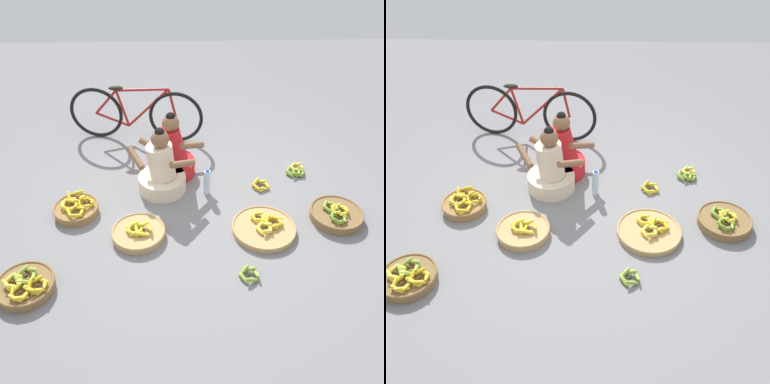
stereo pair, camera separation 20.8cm
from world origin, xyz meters
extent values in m
plane|color=slate|center=(0.00, 0.00, 0.00)|extent=(10.00, 10.00, 0.00)
cylinder|color=beige|center=(-0.31, 0.30, 0.09)|extent=(0.52, 0.52, 0.18)
cylinder|color=beige|center=(-0.31, 0.30, 0.37)|extent=(0.38, 0.36, 0.41)
sphere|color=brown|center=(-0.31, 0.30, 0.65)|extent=(0.19, 0.19, 0.19)
sphere|color=black|center=(-0.31, 0.30, 0.73)|extent=(0.10, 0.10, 0.10)
cylinder|color=brown|center=(-0.57, 0.26, 0.45)|extent=(0.22, 0.30, 0.16)
cylinder|color=brown|center=(-0.09, 0.14, 0.45)|extent=(0.29, 0.24, 0.16)
cylinder|color=red|center=(-0.20, 0.60, 0.09)|extent=(0.52, 0.52, 0.18)
cylinder|color=red|center=(-0.20, 0.60, 0.38)|extent=(0.37, 0.29, 0.45)
sphere|color=brown|center=(-0.20, 0.60, 0.66)|extent=(0.19, 0.19, 0.19)
sphere|color=black|center=(-0.20, 0.60, 0.74)|extent=(0.10, 0.10, 0.10)
cylinder|color=brown|center=(-0.41, 0.47, 0.46)|extent=(0.31, 0.20, 0.16)
cylinder|color=brown|center=(0.02, 0.47, 0.46)|extent=(0.29, 0.23, 0.16)
torus|color=black|center=(-1.16, 1.45, 0.34)|extent=(0.68, 0.14, 0.68)
torus|color=black|center=(-0.15, 1.30, 0.34)|extent=(0.68, 0.14, 0.68)
cylinder|color=maroon|center=(-0.49, 1.35, 0.45)|extent=(0.55, 0.11, 0.55)
cylinder|color=maroon|center=(-0.81, 1.40, 0.43)|extent=(0.15, 0.05, 0.49)
cylinder|color=maroon|center=(-0.55, 1.36, 0.69)|extent=(0.65, 0.13, 0.08)
cylinder|color=maroon|center=(-0.96, 1.42, 0.27)|extent=(0.42, 0.09, 0.18)
cylinder|color=maroon|center=(-1.02, 1.43, 0.50)|extent=(0.32, 0.08, 0.35)
cylinder|color=maroon|center=(-0.19, 1.31, 0.53)|extent=(0.11, 0.05, 0.38)
ellipsoid|color=black|center=(-0.87, 1.41, 0.70)|extent=(0.18, 0.08, 0.05)
cylinder|color=tan|center=(0.70, -0.40, 0.03)|extent=(0.62, 0.62, 0.05)
torus|color=tan|center=(0.70, -0.40, 0.05)|extent=(0.63, 0.63, 0.02)
ellipsoid|color=gold|center=(0.86, -0.35, 0.08)|extent=(0.07, 0.15, 0.07)
ellipsoid|color=gold|center=(0.83, -0.31, 0.08)|extent=(0.15, 0.10, 0.07)
ellipsoid|color=gold|center=(0.78, -0.30, 0.08)|extent=(0.15, 0.09, 0.06)
ellipsoid|color=gold|center=(0.74, -0.34, 0.09)|extent=(0.10, 0.15, 0.09)
ellipsoid|color=gold|center=(0.74, -0.39, 0.08)|extent=(0.10, 0.15, 0.06)
ellipsoid|color=gold|center=(0.77, -0.42, 0.08)|extent=(0.15, 0.10, 0.06)
ellipsoid|color=gold|center=(0.83, -0.42, 0.08)|extent=(0.15, 0.11, 0.07)
sphere|color=#382D19|center=(0.80, -0.36, 0.08)|extent=(0.03, 0.03, 0.03)
ellipsoid|color=yellow|center=(0.71, -0.30, 0.08)|extent=(0.06, 0.13, 0.06)
ellipsoid|color=yellow|center=(0.67, -0.24, 0.08)|extent=(0.12, 0.05, 0.07)
ellipsoid|color=yellow|center=(0.62, -0.26, 0.08)|extent=(0.10, 0.12, 0.06)
ellipsoid|color=yellow|center=(0.62, -0.31, 0.08)|extent=(0.09, 0.13, 0.07)
ellipsoid|color=yellow|center=(0.67, -0.34, 0.08)|extent=(0.13, 0.05, 0.08)
sphere|color=#382D19|center=(0.66, -0.29, 0.08)|extent=(0.03, 0.03, 0.03)
ellipsoid|color=yellow|center=(0.75, -0.45, 0.08)|extent=(0.05, 0.13, 0.07)
ellipsoid|color=yellow|center=(0.72, -0.40, 0.09)|extent=(0.13, 0.10, 0.09)
ellipsoid|color=yellow|center=(0.66, -0.41, 0.08)|extent=(0.12, 0.12, 0.07)
ellipsoid|color=yellow|center=(0.65, -0.48, 0.08)|extent=(0.10, 0.13, 0.06)
ellipsoid|color=yellow|center=(0.72, -0.50, 0.09)|extent=(0.14, 0.09, 0.08)
sphere|color=#382D19|center=(0.70, -0.45, 0.08)|extent=(0.04, 0.04, 0.04)
cylinder|color=brown|center=(-1.45, -1.06, 0.04)|extent=(0.49, 0.49, 0.08)
torus|color=brown|center=(-1.45, -1.06, 0.08)|extent=(0.50, 0.50, 0.02)
ellipsoid|color=gold|center=(-1.27, -1.09, 0.11)|extent=(0.06, 0.15, 0.08)
ellipsoid|color=gold|center=(-1.30, -1.05, 0.11)|extent=(0.14, 0.10, 0.06)
ellipsoid|color=gold|center=(-1.35, -1.05, 0.11)|extent=(0.15, 0.09, 0.08)
ellipsoid|color=gold|center=(-1.39, -1.09, 0.11)|extent=(0.06, 0.15, 0.09)
ellipsoid|color=gold|center=(-1.36, -1.16, 0.12)|extent=(0.14, 0.09, 0.09)
ellipsoid|color=gold|center=(-1.31, -1.16, 0.12)|extent=(0.15, 0.08, 0.09)
sphere|color=#382D19|center=(-1.33, -1.10, 0.11)|extent=(0.03, 0.03, 0.03)
ellipsoid|color=#8CAD38|center=(-1.38, -0.99, 0.12)|extent=(0.07, 0.17, 0.09)
ellipsoid|color=#8CAD38|center=(-1.42, -0.94, 0.12)|extent=(0.16, 0.10, 0.10)
ellipsoid|color=#8CAD38|center=(-1.50, -0.95, 0.11)|extent=(0.14, 0.14, 0.08)
ellipsoid|color=#8CAD38|center=(-1.51, -1.04, 0.11)|extent=(0.13, 0.15, 0.09)
ellipsoid|color=#8CAD38|center=(-1.44, -1.07, 0.12)|extent=(0.16, 0.07, 0.09)
sphere|color=#382D19|center=(-1.45, -1.00, 0.11)|extent=(0.03, 0.03, 0.03)
ellipsoid|color=yellow|center=(-1.48, -1.06, 0.12)|extent=(0.04, 0.13, 0.09)
ellipsoid|color=yellow|center=(-1.52, -1.00, 0.11)|extent=(0.14, 0.07, 0.07)
ellipsoid|color=yellow|center=(-1.58, -1.02, 0.11)|extent=(0.12, 0.12, 0.07)
ellipsoid|color=yellow|center=(-1.58, -1.10, 0.11)|extent=(0.12, 0.13, 0.08)
ellipsoid|color=yellow|center=(-1.53, -1.12, 0.12)|extent=(0.14, 0.05, 0.09)
sphere|color=#382D19|center=(-1.54, -1.06, 0.11)|extent=(0.04, 0.04, 0.04)
ellipsoid|color=yellow|center=(-1.40, -1.19, 0.11)|extent=(0.06, 0.14, 0.06)
ellipsoid|color=yellow|center=(-1.41, -1.13, 0.11)|extent=(0.12, 0.12, 0.08)
ellipsoid|color=yellow|center=(-1.50, -1.13, 0.11)|extent=(0.12, 0.12, 0.08)
ellipsoid|color=yellow|center=(-1.51, -1.17, 0.11)|extent=(0.05, 0.14, 0.08)
ellipsoid|color=yellow|center=(-1.48, -1.23, 0.11)|extent=(0.14, 0.08, 0.07)
ellipsoid|color=yellow|center=(-1.43, -1.23, 0.11)|extent=(0.14, 0.09, 0.08)
sphere|color=#382D19|center=(-1.45, -1.18, 0.11)|extent=(0.03, 0.03, 0.03)
cylinder|color=tan|center=(-0.53, -0.44, 0.04)|extent=(0.51, 0.51, 0.07)
torus|color=tan|center=(-0.53, -0.44, 0.07)|extent=(0.52, 0.52, 0.02)
ellipsoid|color=yellow|center=(-0.42, -0.44, 0.11)|extent=(0.07, 0.15, 0.09)
ellipsoid|color=yellow|center=(-0.49, -0.39, 0.11)|extent=(0.15, 0.06, 0.08)
ellipsoid|color=yellow|center=(-0.54, -0.47, 0.10)|extent=(0.07, 0.15, 0.07)
ellipsoid|color=yellow|center=(-0.48, -0.52, 0.10)|extent=(0.15, 0.04, 0.07)
sphere|color=#382D19|center=(-0.48, -0.45, 0.10)|extent=(0.03, 0.03, 0.03)
ellipsoid|color=yellow|center=(-0.50, -0.45, 0.10)|extent=(0.06, 0.14, 0.07)
ellipsoid|color=yellow|center=(-0.53, -0.39, 0.11)|extent=(0.14, 0.09, 0.08)
ellipsoid|color=yellow|center=(-0.57, -0.38, 0.11)|extent=(0.14, 0.07, 0.09)
ellipsoid|color=yellow|center=(-0.61, -0.41, 0.10)|extent=(0.10, 0.14, 0.07)
ellipsoid|color=yellow|center=(-0.61, -0.47, 0.10)|extent=(0.10, 0.14, 0.08)
ellipsoid|color=yellow|center=(-0.58, -0.50, 0.10)|extent=(0.14, 0.09, 0.06)
ellipsoid|color=yellow|center=(-0.52, -0.49, 0.10)|extent=(0.14, 0.11, 0.07)
sphere|color=#382D19|center=(-0.56, -0.44, 0.10)|extent=(0.03, 0.03, 0.03)
cylinder|color=brown|center=(1.47, -0.25, 0.04)|extent=(0.52, 0.52, 0.09)
torus|color=brown|center=(1.47, -0.25, 0.09)|extent=(0.54, 0.54, 0.02)
ellipsoid|color=yellow|center=(1.55, -0.24, 0.12)|extent=(0.06, 0.15, 0.08)
ellipsoid|color=yellow|center=(1.52, -0.21, 0.12)|extent=(0.14, 0.12, 0.07)
ellipsoid|color=yellow|center=(1.47, -0.19, 0.12)|extent=(0.15, 0.08, 0.07)
ellipsoid|color=yellow|center=(1.43, -0.22, 0.12)|extent=(0.10, 0.14, 0.07)
ellipsoid|color=yellow|center=(1.42, -0.27, 0.12)|extent=(0.07, 0.15, 0.09)
ellipsoid|color=yellow|center=(1.48, -0.32, 0.12)|extent=(0.14, 0.04, 0.09)
ellipsoid|color=yellow|center=(1.52, -0.31, 0.11)|extent=(0.14, 0.11, 0.06)
sphere|color=#382D19|center=(1.48, -0.25, 0.12)|extent=(0.03, 0.03, 0.03)
ellipsoid|color=olive|center=(1.47, -0.20, 0.11)|extent=(0.05, 0.13, 0.07)
ellipsoid|color=olive|center=(1.44, -0.14, 0.11)|extent=(0.13, 0.08, 0.06)
ellipsoid|color=olive|center=(1.37, -0.16, 0.12)|extent=(0.10, 0.13, 0.07)
ellipsoid|color=olive|center=(1.37, -0.23, 0.11)|extent=(0.11, 0.12, 0.06)
ellipsoid|color=olive|center=(1.44, -0.24, 0.11)|extent=(0.13, 0.10, 0.06)
sphere|color=#382D19|center=(1.41, -0.19, 0.12)|extent=(0.03, 0.03, 0.03)
ellipsoid|color=olive|center=(1.50, -0.37, 0.11)|extent=(0.05, 0.14, 0.05)
ellipsoid|color=olive|center=(1.49, -0.32, 0.11)|extent=(0.11, 0.12, 0.05)
ellipsoid|color=olive|center=(1.43, -0.30, 0.12)|extent=(0.14, 0.06, 0.08)
ellipsoid|color=olive|center=(1.39, -0.34, 0.12)|extent=(0.07, 0.14, 0.07)
ellipsoid|color=olive|center=(1.40, -0.39, 0.12)|extent=(0.10, 0.13, 0.08)
ellipsoid|color=olive|center=(1.43, -0.42, 0.12)|extent=(0.14, 0.07, 0.08)
ellipsoid|color=olive|center=(1.48, -0.41, 0.11)|extent=(0.13, 0.10, 0.07)
sphere|color=#382D19|center=(1.44, -0.36, 0.11)|extent=(0.03, 0.03, 0.03)
cylinder|color=olive|center=(-1.19, -0.08, 0.04)|extent=(0.45, 0.45, 0.08)
torus|color=olive|center=(-1.19, -0.08, 0.08)|extent=(0.46, 0.46, 0.02)
ellipsoid|color=gold|center=(-1.03, -0.03, 0.11)|extent=(0.06, 0.14, 0.08)
ellipsoid|color=gold|center=(-1.05, 0.00, 0.11)|extent=(0.12, 0.11, 0.07)
ellipsoid|color=gold|center=(-1.11, 0.02, 0.11)|extent=(0.14, 0.07, 0.06)
ellipsoid|color=gold|center=(-1.15, -0.04, 0.10)|extent=(0.04, 0.14, 0.05)
ellipsoid|color=gold|center=(-1.13, -0.09, 0.11)|extent=(0.13, 0.11, 0.06)
ellipsoid|color=gold|center=(-1.06, -0.09, 0.11)|extent=(0.13, 0.10, 0.07)
sphere|color=#382D19|center=(-1.09, -0.04, 0.11)|extent=(0.03, 0.03, 0.03)
ellipsoid|color=gold|center=(-1.14, 0.03, 0.12)|extent=(0.06, 0.16, 0.10)
ellipsoid|color=gold|center=(-1.21, 0.12, 0.12)|extent=(0.16, 0.04, 0.09)
ellipsoid|color=gold|center=(-1.28, 0.03, 0.12)|extent=(0.06, 0.16, 0.10)
ellipsoid|color=gold|center=(-1.21, -0.03, 0.11)|extent=(0.16, 0.04, 0.08)
sphere|color=#382D19|center=(-1.21, 0.04, 0.11)|extent=(0.04, 0.04, 0.04)
ellipsoid|color=yellow|center=(-1.19, -0.06, 0.11)|extent=(0.06, 0.15, 0.08)
ellipsoid|color=yellow|center=(-1.22, -0.01, 0.12)|extent=(0.14, 0.11, 0.09)
ellipsoid|color=yellow|center=(-1.26, 0.00, 0.11)|extent=(0.15, 0.06, 0.08)
ellipsoid|color=yellow|center=(-1.32, -0.05, 0.11)|extent=(0.07, 0.16, 0.07)
ellipsoid|color=yellow|center=(-1.32, -0.09, 0.11)|extent=(0.08, 0.15, 0.06)
ellipsoid|color=yellow|center=(-1.28, -0.13, 0.11)|extent=(0.15, 0.09, 0.08)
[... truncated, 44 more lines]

